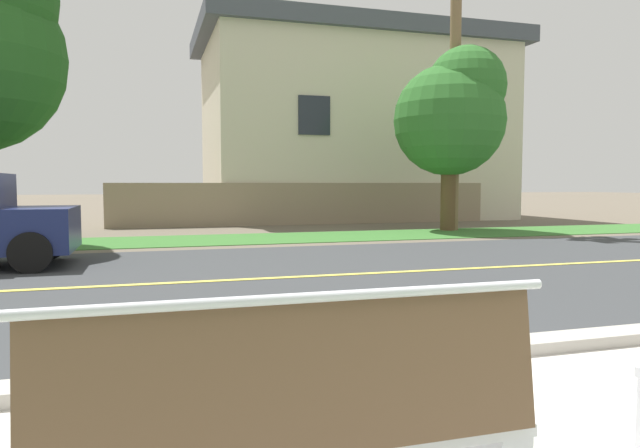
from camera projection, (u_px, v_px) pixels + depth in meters
The scene contains 9 objects.
ground_plane at pixel (263, 264), 9.74m from camera, with size 140.00×140.00×0.00m, color #665B4C.
curb_edge at pixel (408, 357), 4.35m from camera, with size 44.00×0.30×0.11m, color #ADA89E.
street_asphalt at pixel (284, 278), 8.31m from camera, with size 52.00×8.00×0.01m, color #383A3D.
road_centre_line at pixel (284, 277), 8.31m from camera, with size 48.00×0.14×0.01m, color #E0CC4C.
far_verge_grass at pixel (228, 239), 14.03m from camera, with size 48.00×2.80×0.02m, color #38702D.
bench_left at pixel (295, 436), 2.07m from camera, with size 1.84×0.48×1.01m.
shade_tree_centre at pixel (454, 112), 16.46m from camera, with size 3.21×3.21×5.30m.
garden_wall at pixel (309, 204), 19.30m from camera, with size 13.00×0.36×1.40m, color gray.
house_across_street at pixel (353, 126), 22.93m from camera, with size 12.22×6.91×7.25m.
Camera 1 is at (-1.87, -1.54, 1.37)m, focal length 32.12 mm.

